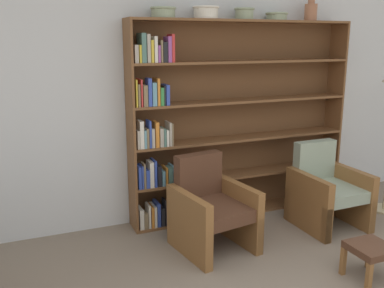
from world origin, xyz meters
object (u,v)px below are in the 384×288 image
(bowl_copper, at_px, (206,12))
(footstool, at_px, (371,252))
(bowl_slate, at_px, (244,13))
(vase_tall, at_px, (311,12))
(bookshelf, at_px, (221,126))
(armchair_cushioned, at_px, (326,190))
(bowl_sage, at_px, (277,16))
(bowl_brass, at_px, (163,12))
(armchair_leather, at_px, (211,209))

(bowl_copper, relative_size, footstool, 0.82)
(bowl_slate, height_order, vase_tall, vase_tall)
(bowl_copper, height_order, vase_tall, vase_tall)
(bookshelf, distance_m, vase_tall, 1.62)
(bowl_copper, height_order, bowl_slate, bowl_copper)
(armchair_cushioned, bearing_deg, footstool, 68.43)
(bowl_sage, distance_m, footstool, 2.57)
(bowl_copper, relative_size, armchair_cushioned, 0.31)
(bowl_sage, xyz_separation_m, footstool, (-0.10, -1.70, -1.93))
(bowl_brass, relative_size, armchair_leather, 0.29)
(bookshelf, distance_m, armchair_leather, 1.03)
(bowl_sage, relative_size, armchair_cushioned, 0.28)
(bookshelf, distance_m, armchair_cushioned, 1.31)
(bowl_sage, bearing_deg, footstool, -93.52)
(footstool, bearing_deg, vase_tall, 72.11)
(bowl_brass, bearing_deg, footstool, -55.13)
(armchair_leather, bearing_deg, armchair_cushioned, 170.80)
(bowl_brass, height_order, bowl_sage, bowl_brass)
(bowl_sage, xyz_separation_m, armchair_leather, (-1.07, -0.67, -1.80))
(armchair_cushioned, relative_size, footstool, 2.66)
(bookshelf, bearing_deg, vase_tall, -1.11)
(bowl_copper, distance_m, vase_tall, 1.28)
(bowl_copper, height_order, bowl_sage, bowl_copper)
(footstool, bearing_deg, armchair_cushioned, 69.38)
(vase_tall, bearing_deg, footstool, -107.89)
(bookshelf, xyz_separation_m, bowl_sage, (0.63, -0.02, 1.16))
(bowl_sage, height_order, armchair_cushioned, bowl_sage)
(bowl_copper, distance_m, armchair_leather, 1.95)
(armchair_cushioned, bearing_deg, armchair_leather, -0.91)
(bowl_brass, xyz_separation_m, bowl_slate, (0.89, -0.00, 0.01))
(bowl_copper, relative_size, bowl_sage, 1.11)
(armchair_cushioned, bearing_deg, bowl_slate, -45.32)
(armchair_leather, distance_m, armchair_cushioned, 1.35)
(bowl_copper, distance_m, footstool, 2.69)
(footstool, bearing_deg, bowl_sage, 86.48)
(bowl_brass, xyz_separation_m, armchair_leather, (0.22, -0.67, -1.81))
(bowl_copper, distance_m, armchair_cushioned, 2.24)
(bowl_slate, relative_size, bowl_sage, 0.88)
(bowl_brass, xyz_separation_m, footstool, (1.18, -1.70, -1.95))
(bowl_slate, relative_size, footstool, 0.65)
(bookshelf, height_order, armchair_leather, bookshelf)
(vase_tall, bearing_deg, bowl_copper, 180.00)
(bowl_slate, height_order, bowl_sage, bowl_slate)
(bookshelf, bearing_deg, armchair_leather, -122.09)
(bowl_copper, bearing_deg, bowl_brass, 180.00)
(bookshelf, bearing_deg, bowl_brass, -178.16)
(bowl_brass, distance_m, bowl_copper, 0.45)
(bookshelf, height_order, vase_tall, vase_tall)
(footstool, bearing_deg, bowl_brass, 124.87)
(armchair_leather, bearing_deg, bookshelf, -131.31)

